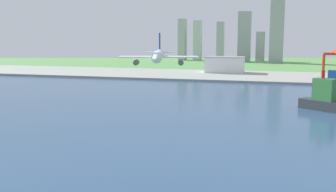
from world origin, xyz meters
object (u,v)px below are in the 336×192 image
(warehouse_main, at_px, (225,65))
(ferry_boat, at_px, (333,83))
(airplane_landing, at_px, (158,56))
(container_barge, at_px, (327,99))
(port_crane_red, at_px, (334,59))

(warehouse_main, bearing_deg, ferry_boat, -49.27)
(airplane_landing, distance_m, warehouse_main, 427.92)
(container_barge, relative_size, warehouse_main, 0.76)
(container_barge, xyz_separation_m, warehouse_main, (-109.38, 263.17, 5.29))
(container_barge, distance_m, warehouse_main, 285.04)
(airplane_landing, bearing_deg, warehouse_main, 94.27)
(ferry_boat, height_order, container_barge, container_barge)
(container_barge, bearing_deg, ferry_boat, 81.02)
(airplane_landing, distance_m, port_crane_red, 368.62)
(port_crane_red, relative_size, warehouse_main, 0.78)
(airplane_landing, height_order, port_crane_red, airplane_landing)
(airplane_landing, distance_m, ferry_boat, 296.00)
(ferry_boat, relative_size, port_crane_red, 0.85)
(ferry_boat, height_order, port_crane_red, port_crane_red)
(airplane_landing, bearing_deg, ferry_boat, 70.94)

